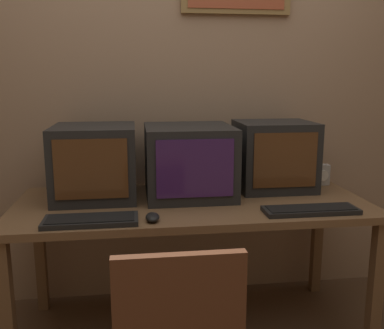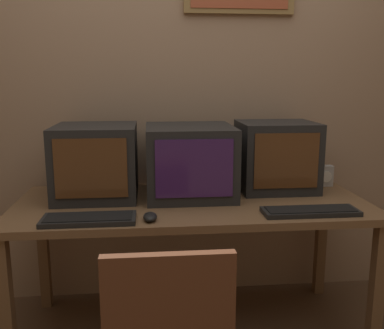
{
  "view_description": "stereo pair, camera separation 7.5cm",
  "coord_description": "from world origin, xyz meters",
  "views": [
    {
      "loc": [
        -0.28,
        -1.32,
        1.35
      ],
      "look_at": [
        0.0,
        0.77,
        0.92
      ],
      "focal_mm": 40.0,
      "sensor_mm": 36.0,
      "label": 1
    },
    {
      "loc": [
        -0.21,
        -1.33,
        1.35
      ],
      "look_at": [
        0.0,
        0.77,
        0.92
      ],
      "focal_mm": 40.0,
      "sensor_mm": 36.0,
      "label": 2
    }
  ],
  "objects": [
    {
      "name": "monitor_center",
      "position": [
        0.0,
        0.89,
        0.91
      ],
      "size": [
        0.46,
        0.48,
        0.37
      ],
      "color": "black",
      "rests_on": "desk"
    },
    {
      "name": "monitor_left",
      "position": [
        -0.49,
        0.9,
        0.92
      ],
      "size": [
        0.42,
        0.44,
        0.38
      ],
      "color": "black",
      "rests_on": "desk"
    },
    {
      "name": "keyboard_side",
      "position": [
        0.52,
        0.5,
        0.74
      ],
      "size": [
        0.44,
        0.14,
        0.03
      ],
      "color": "black",
      "rests_on": "desk"
    },
    {
      "name": "monitor_right",
      "position": [
        0.49,
        0.96,
        0.92
      ],
      "size": [
        0.41,
        0.37,
        0.38
      ],
      "color": "black",
      "rests_on": "desk"
    },
    {
      "name": "desk",
      "position": [
        0.0,
        0.77,
        0.66
      ],
      "size": [
        1.78,
        0.77,
        0.73
      ],
      "color": "brown",
      "rests_on": "ground_plane"
    },
    {
      "name": "keyboard_main",
      "position": [
        -0.48,
        0.49,
        0.74
      ],
      "size": [
        0.41,
        0.16,
        0.03
      ],
      "color": "black",
      "rests_on": "desk"
    },
    {
      "name": "wall_back",
      "position": [
        0.0,
        1.25,
        1.3
      ],
      "size": [
        8.0,
        0.08,
        2.6
      ],
      "color": "tan",
      "rests_on": "ground_plane"
    },
    {
      "name": "mouse_near_keyboard",
      "position": [
        -0.21,
        0.48,
        0.75
      ],
      "size": [
        0.06,
        0.1,
        0.03
      ],
      "color": "black",
      "rests_on": "desk"
    },
    {
      "name": "desk_clock",
      "position": [
        0.8,
        1.0,
        0.79
      ],
      "size": [
        0.09,
        0.06,
        0.12
      ],
      "color": "#B7B2AD",
      "rests_on": "desk"
    }
  ]
}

